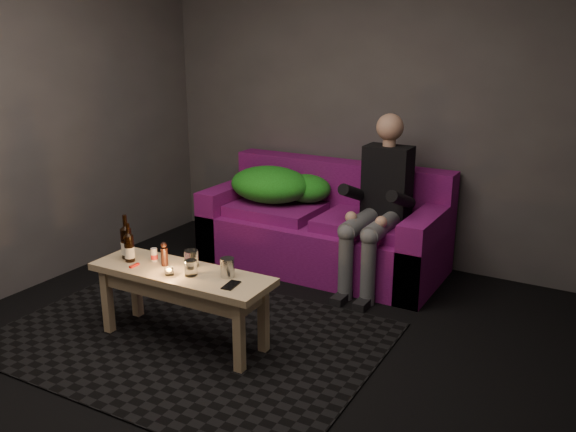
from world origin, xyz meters
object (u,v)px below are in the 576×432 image
person (379,200)px  steel_cup (227,267)px  sofa (325,230)px  beer_bottle_a (126,242)px  beer_bottle_b (129,247)px  coffee_table (182,284)px

person → steel_cup: (-0.39, -1.42, -0.13)m
sofa → steel_cup: 1.61m
beer_bottle_a → steel_cup: beer_bottle_a is taller
person → beer_bottle_b: bearing=-125.5°
person → beer_bottle_a: person is taller
person → coffee_table: (-0.70, -1.49, -0.28)m
person → coffee_table: 1.67m
person → sofa: bearing=163.1°
beer_bottle_a → beer_bottle_b: 0.07m
person → beer_bottle_a: size_ratio=4.50×
coffee_table → beer_bottle_b: size_ratio=4.71×
sofa → person: 0.67m
beer_bottle_a → steel_cup: size_ratio=2.49×
sofa → beer_bottle_b: sofa is taller
sofa → steel_cup: bearing=-85.1°
person → beer_bottle_b: person is taller
coffee_table → steel_cup: bearing=12.5°
sofa → person: size_ratio=1.50×
sofa → beer_bottle_a: (-0.62, -1.65, 0.29)m
coffee_table → beer_bottle_a: bearing=179.9°
sofa → beer_bottle_b: 1.80m
beer_bottle_a → steel_cup: bearing=5.1°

